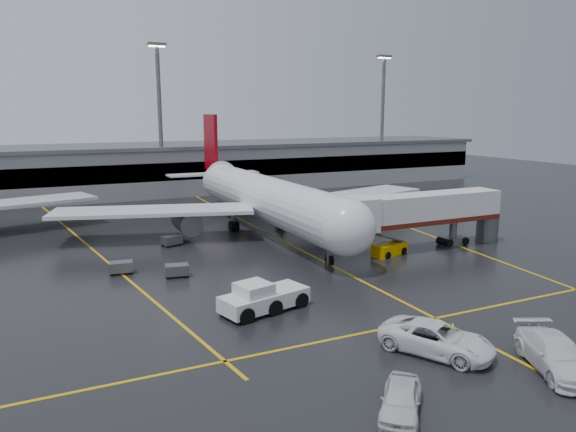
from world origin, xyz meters
name	(u,v)px	position (x,y,z in m)	size (l,w,h in m)	color
ground	(297,248)	(0.00, 0.00, 0.00)	(220.00, 220.00, 0.00)	black
apron_line_centre	(297,248)	(0.00, 0.00, 0.01)	(0.25, 90.00, 0.02)	gold
apron_line_stop	(435,318)	(0.00, -22.00, 0.01)	(60.00, 0.25, 0.02)	gold
apron_line_left	(90,247)	(-20.00, 10.00, 0.01)	(0.25, 70.00, 0.02)	gold
apron_line_right	(382,218)	(18.00, 10.00, 0.01)	(0.25, 70.00, 0.02)	gold
terminal	(183,167)	(0.00, 47.93, 4.32)	(122.00, 19.00, 8.60)	gray
light_mast_mid	(160,111)	(-5.00, 42.00, 14.47)	(3.00, 1.20, 25.45)	#595B60
light_mast_right	(383,111)	(40.00, 42.00, 14.47)	(3.00, 1.20, 25.45)	#595B60
main_airliner	(262,196)	(0.00, 9.70, 4.21)	(48.80, 45.60, 14.10)	silver
jet_bridge	(424,212)	(11.87, -6.00, 3.93)	(19.90, 3.40, 6.05)	silver
pushback_tractor	(262,299)	(-10.44, -15.49, 0.94)	(7.05, 4.23, 2.36)	silver
belt_loader	(389,249)	(7.27, -6.51, 0.61)	(4.24, 2.76, 2.49)	#CF9900
service_van_a	(437,338)	(-3.66, -26.38, 0.94)	(3.12, 6.78, 1.88)	white
service_van_b	(556,354)	(0.92, -30.92, 0.95)	(2.65, 6.53, 1.89)	silver
service_van_d	(401,399)	(-9.68, -30.87, 0.77)	(1.82, 4.53, 1.54)	silver
baggage_cart_a	(177,270)	(-14.04, -4.62, 0.63)	(2.19, 1.62, 1.12)	#595B60
baggage_cart_b	(121,267)	(-18.34, -1.56, 0.63)	(2.13, 1.51, 1.12)	#595B60
baggage_cart_c	(172,240)	(-11.84, 6.73, 0.63)	(2.32, 1.90, 1.12)	#595B60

